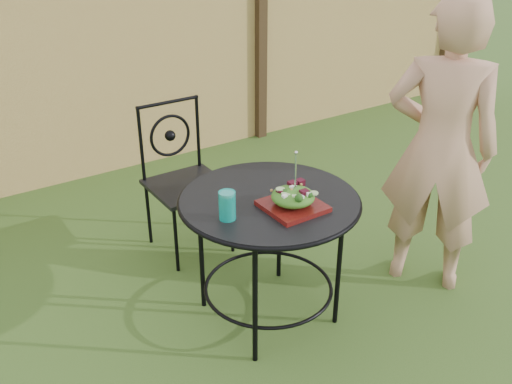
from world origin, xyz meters
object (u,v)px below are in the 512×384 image
(diner, at_px, (440,149))
(salad_plate, at_px, (293,206))
(patio_chair, at_px, (183,175))
(patio_table, at_px, (269,222))

(diner, xyz_separation_m, salad_plate, (-0.95, 0.08, -0.11))
(diner, relative_size, salad_plate, 6.23)
(patio_chair, relative_size, salad_plate, 3.52)
(patio_chair, height_order, diner, diner)
(patio_chair, distance_m, salad_plate, 1.08)
(patio_table, xyz_separation_m, salad_plate, (0.03, -0.15, 0.15))
(salad_plate, bearing_deg, diner, -4.62)
(patio_table, relative_size, salad_plate, 3.42)
(salad_plate, bearing_deg, patio_chair, 93.17)
(patio_table, bearing_deg, patio_chair, 91.68)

